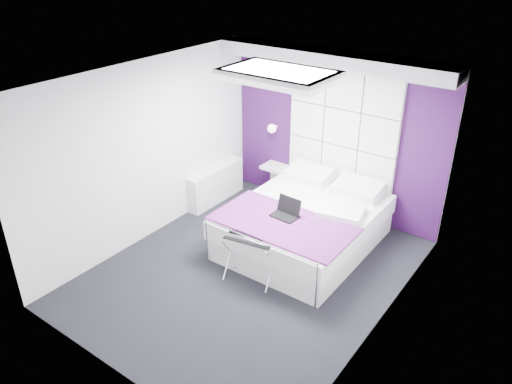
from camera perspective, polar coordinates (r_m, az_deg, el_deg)
floor at (r=6.80m, az=-0.67°, el=-9.08°), size 4.40×4.40×0.00m
ceiling at (r=5.67m, az=-0.82°, el=12.63°), size 4.40×4.40×0.00m
wall_back at (r=7.85m, az=8.96°, el=6.55°), size 3.60×0.00×3.60m
wall_left at (r=7.25m, az=-12.25°, el=4.48°), size 0.00×4.40×4.40m
wall_right at (r=5.38m, az=14.87°, el=-4.28°), size 0.00×4.40×4.40m
accent_wall at (r=7.84m, az=8.93°, el=6.53°), size 3.58×0.02×2.58m
soffit at (r=7.30m, az=8.70°, el=14.84°), size 3.58×0.50×0.20m
headboard at (r=7.79m, az=9.66°, el=5.29°), size 1.80×0.08×2.30m
skylight at (r=6.16m, az=2.62°, el=13.30°), size 1.36×0.86×0.12m
wall_lamp at (r=8.26m, az=1.99°, el=7.33°), size 0.15×0.15×0.15m
radiator at (r=8.43m, az=-4.63°, el=0.87°), size 0.22×1.20×0.60m
bed at (r=7.22m, az=5.58°, el=-3.66°), size 1.87×2.27×0.79m
nightstand at (r=8.43m, az=2.33°, el=2.85°), size 0.45×0.35×0.05m
luggage_rack at (r=6.54m, az=-0.50°, el=-7.39°), size 0.63×0.47×0.62m
laptop at (r=6.78m, az=3.54°, el=-2.21°), size 0.36×0.26×0.26m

